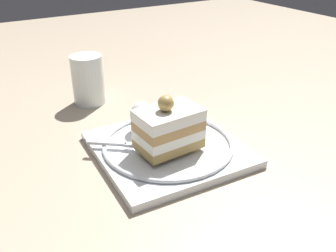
% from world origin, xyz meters
% --- Properties ---
extents(ground_plane, '(2.40, 2.40, 0.00)m').
position_xyz_m(ground_plane, '(0.00, 0.00, 0.00)').
color(ground_plane, tan).
extents(dessert_plate, '(0.25, 0.25, 0.02)m').
position_xyz_m(dessert_plate, '(0.01, -0.01, 0.01)').
color(dessert_plate, white).
rests_on(dessert_plate, ground_plane).
extents(cake_slice, '(0.10, 0.07, 0.09)m').
position_xyz_m(cake_slice, '(0.00, -0.02, 0.06)').
color(cake_slice, tan).
rests_on(cake_slice, dessert_plate).
extents(whipped_cream_dollop, '(0.04, 0.04, 0.05)m').
position_xyz_m(whipped_cream_dollop, '(-0.00, 0.06, 0.05)').
color(whipped_cream_dollop, white).
rests_on(whipped_cream_dollop, dessert_plate).
extents(fork, '(0.09, 0.08, 0.00)m').
position_xyz_m(fork, '(-0.06, 0.02, 0.02)').
color(fork, silver).
rests_on(fork, dessert_plate).
extents(drink_glass_near, '(0.07, 0.07, 0.11)m').
position_xyz_m(drink_glass_near, '(-0.03, 0.26, 0.05)').
color(drink_glass_near, white).
rests_on(drink_glass_near, ground_plane).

